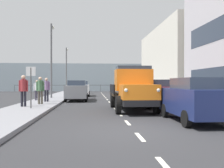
# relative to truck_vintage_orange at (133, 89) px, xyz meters

# --- Properties ---
(ground_plane) EXTENTS (80.00, 80.00, 0.00)m
(ground_plane) POSITION_rel_truck_vintage_orange_xyz_m (0.88, -7.23, -1.18)
(ground_plane) COLOR #2D2D30
(sidewalk_left) EXTENTS (2.65, 41.64, 0.15)m
(sidewalk_left) POSITION_rel_truck_vintage_orange_xyz_m (-4.05, -7.23, -1.10)
(sidewalk_left) COLOR gray
(sidewalk_left) RESTS_ON ground_plane
(sidewalk_right) EXTENTS (2.65, 41.64, 0.15)m
(sidewalk_right) POSITION_rel_truck_vintage_orange_xyz_m (5.81, -7.23, -1.10)
(sidewalk_right) COLOR gray
(sidewalk_right) RESTS_ON ground_plane
(road_centreline_markings) EXTENTS (0.12, 36.22, 0.01)m
(road_centreline_markings) POSITION_rel_truck_vintage_orange_xyz_m (0.88, -6.16, -1.17)
(road_centreline_markings) COLOR silver
(road_centreline_markings) RESTS_ON ground_plane
(building_far_block) EXTENTS (6.41, 15.91, 8.13)m
(building_far_block) POSITION_rel_truck_vintage_orange_xyz_m (-8.58, -15.98, 2.89)
(building_far_block) COLOR beige
(building_far_block) RESTS_ON ground_plane
(sea_horizon) EXTENTS (80.00, 0.80, 5.00)m
(sea_horizon) POSITION_rel_truck_vintage_orange_xyz_m (0.88, -31.05, 1.32)
(sea_horizon) COLOR #84939E
(sea_horizon) RESTS_ON ground_plane
(seawall_railing) EXTENTS (28.08, 0.08, 1.20)m
(seawall_railing) POSITION_rel_truck_vintage_orange_xyz_m (0.88, -27.45, -0.26)
(seawall_railing) COLOR #4C5156
(seawall_railing) RESTS_ON ground_plane
(truck_vintage_orange) EXTENTS (2.17, 5.64, 2.43)m
(truck_vintage_orange) POSITION_rel_truck_vintage_orange_xyz_m (0.00, 0.00, 0.00)
(truck_vintage_orange) COLOR black
(truck_vintage_orange) RESTS_ON ground_plane
(car_navy_kerbside_near) EXTENTS (1.78, 3.95, 1.72)m
(car_navy_kerbside_near) POSITION_rel_truck_vintage_orange_xyz_m (-1.77, 3.83, -0.28)
(car_navy_kerbside_near) COLOR navy
(car_navy_kerbside_near) RESTS_ON ground_plane
(car_maroon_kerbside_1) EXTENTS (1.83, 4.12, 1.72)m
(car_maroon_kerbside_1) POSITION_rel_truck_vintage_orange_xyz_m (-1.77, -2.01, -0.28)
(car_maroon_kerbside_1) COLOR maroon
(car_maroon_kerbside_1) RESTS_ON ground_plane
(car_silver_kerbside_2) EXTENTS (1.87, 3.97, 1.72)m
(car_silver_kerbside_2) POSITION_rel_truck_vintage_orange_xyz_m (-1.77, -7.59, -0.28)
(car_silver_kerbside_2) COLOR #B7BABF
(car_silver_kerbside_2) RESTS_ON ground_plane
(car_grey_oppositeside_0) EXTENTS (1.81, 4.57, 1.72)m
(car_grey_oppositeside_0) POSITION_rel_truck_vintage_orange_xyz_m (3.54, -7.79, -0.28)
(car_grey_oppositeside_0) COLOR slate
(car_grey_oppositeside_0) RESTS_ON ground_plane
(car_white_oppositeside_1) EXTENTS (1.98, 4.09, 1.72)m
(car_white_oppositeside_1) POSITION_rel_truck_vintage_orange_xyz_m (3.54, -14.63, -0.28)
(car_white_oppositeside_1) COLOR white
(car_white_oppositeside_1) RESTS_ON ground_plane
(pedestrian_strolling) EXTENTS (0.53, 0.34, 1.82)m
(pedestrian_strolling) POSITION_rel_truck_vintage_orange_xyz_m (6.22, -1.36, 0.05)
(pedestrian_strolling) COLOR black
(pedestrian_strolling) RESTS_ON sidewalk_right
(pedestrian_in_dark_coat) EXTENTS (0.53, 0.34, 1.76)m
(pedestrian_in_dark_coat) POSITION_rel_truck_vintage_orange_xyz_m (5.58, -2.91, 0.01)
(pedestrian_in_dark_coat) COLOR #4C473D
(pedestrian_in_dark_coat) RESTS_ON sidewalk_right
(pedestrian_near_railing) EXTENTS (0.53, 0.34, 1.74)m
(pedestrian_near_railing) POSITION_rel_truck_vintage_orange_xyz_m (5.59, -5.00, -0.00)
(pedestrian_near_railing) COLOR black
(pedestrian_near_railing) RESTS_ON sidewalk_right
(pedestrian_couple_b) EXTENTS (0.53, 0.34, 1.59)m
(pedestrian_couple_b) POSITION_rel_truck_vintage_orange_xyz_m (6.60, -6.47, -0.10)
(pedestrian_couple_b) COLOR #383342
(pedestrian_couple_b) RESTS_ON sidewalk_right
(lamp_post_promenade) EXTENTS (0.32, 1.14, 6.79)m
(lamp_post_promenade) POSITION_rel_truck_vintage_orange_xyz_m (5.97, -9.57, 2.99)
(lamp_post_promenade) COLOR #59595B
(lamp_post_promenade) RESTS_ON sidewalk_right
(lamp_post_far) EXTENTS (0.32, 1.14, 6.11)m
(lamp_post_far) POSITION_rel_truck_vintage_orange_xyz_m (5.71, -19.96, 2.64)
(lamp_post_far) COLOR #59595B
(lamp_post_far) RESTS_ON sidewalk_right
(street_sign) EXTENTS (0.50, 0.07, 2.25)m
(street_sign) POSITION_rel_truck_vintage_orange_xyz_m (5.54, -0.33, 0.50)
(street_sign) COLOR #4C4C4C
(street_sign) RESTS_ON sidewalk_right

